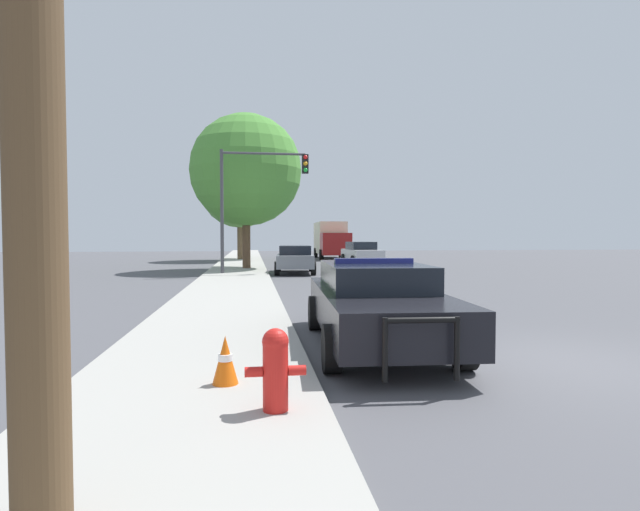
# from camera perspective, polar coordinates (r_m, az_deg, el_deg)

# --- Properties ---
(ground_plane) EXTENTS (110.00, 110.00, 0.00)m
(ground_plane) POSITION_cam_1_polar(r_m,az_deg,el_deg) (8.31, 24.84, -10.99)
(ground_plane) COLOR #4F4F54
(sidewalk_left) EXTENTS (3.00, 110.00, 0.13)m
(sidewalk_left) POSITION_cam_1_polar(r_m,az_deg,el_deg) (7.07, -13.64, -12.64)
(sidewalk_left) COLOR #A3A099
(sidewalk_left) RESTS_ON ground_plane
(police_car) EXTENTS (2.30, 5.33, 1.49)m
(police_car) POSITION_cam_1_polar(r_m,az_deg,el_deg) (8.58, 6.39, -5.26)
(police_car) COLOR black
(police_car) RESTS_ON ground_plane
(fire_hydrant) EXTENTS (0.61, 0.27, 0.83)m
(fire_hydrant) POSITION_cam_1_polar(r_m,az_deg,el_deg) (5.11, -5.11, -12.56)
(fire_hydrant) COLOR red
(fire_hydrant) RESTS_ON sidewalk_left
(traffic_light) EXTENTS (4.15, 0.35, 5.77)m
(traffic_light) POSITION_cam_1_polar(r_m,az_deg,el_deg) (23.85, -7.40, 7.82)
(traffic_light) COLOR #424247
(traffic_light) RESTS_ON sidewalk_left
(car_background_oncoming) EXTENTS (2.09, 4.35, 1.50)m
(car_background_oncoming) POSITION_cam_1_polar(r_m,az_deg,el_deg) (31.61, 4.77, 0.29)
(car_background_oncoming) COLOR #B7B7BC
(car_background_oncoming) RESTS_ON ground_plane
(car_background_midblock) EXTENTS (2.23, 4.57, 1.40)m
(car_background_midblock) POSITION_cam_1_polar(r_m,az_deg,el_deg) (24.99, -2.87, -0.34)
(car_background_midblock) COLOR slate
(car_background_midblock) RESTS_ON ground_plane
(box_truck) EXTENTS (2.67, 8.04, 3.01)m
(box_truck) POSITION_cam_1_polar(r_m,az_deg,el_deg) (41.21, 1.24, 1.88)
(box_truck) COLOR maroon
(box_truck) RESTS_ON ground_plane
(tree_sidewalk_mid) EXTENTS (6.03, 6.03, 8.31)m
(tree_sidewalk_mid) POSITION_cam_1_polar(r_m,az_deg,el_deg) (27.60, -8.46, 9.61)
(tree_sidewalk_mid) COLOR brown
(tree_sidewalk_mid) RESTS_ON sidewalk_left
(tree_sidewalk_far) EXTENTS (6.00, 6.00, 8.36)m
(tree_sidewalk_far) POSITION_cam_1_polar(r_m,az_deg,el_deg) (38.28, -9.15, 7.63)
(tree_sidewalk_far) COLOR brown
(tree_sidewalk_far) RESTS_ON sidewalk_left
(traffic_cone) EXTENTS (0.31, 0.31, 0.57)m
(traffic_cone) POSITION_cam_1_polar(r_m,az_deg,el_deg) (6.10, -10.77, -11.62)
(traffic_cone) COLOR orange
(traffic_cone) RESTS_ON sidewalk_left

